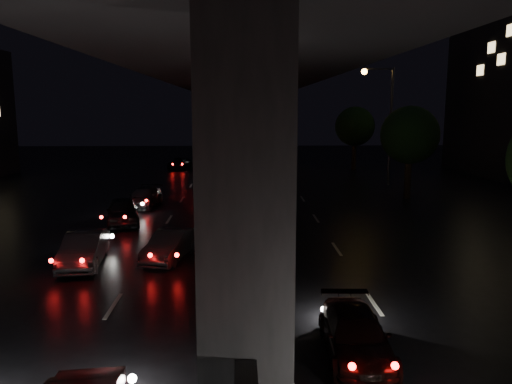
{
  "coord_description": "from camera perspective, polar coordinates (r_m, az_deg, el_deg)",
  "views": [
    {
      "loc": [
        -0.07,
        -20.52,
        5.95
      ],
      "look_at": [
        0.68,
        4.6,
        1.73
      ],
      "focal_mm": 35.0,
      "sensor_mm": 36.0,
      "label": 1
    }
  ],
  "objects": [
    {
      "name": "ground",
      "position": [
        21.36,
        -1.45,
        -6.63
      ],
      "size": [
        120.0,
        120.0,
        0.0
      ],
      "primitive_type": "plane",
      "color": "black",
      "rests_on": "ground"
    },
    {
      "name": "viaduct",
      "position": [
        25.63,
        -1.59,
        14.89
      ],
      "size": [
        12.0,
        80.0,
        10.5
      ],
      "color": "#323234",
      "rests_on": "ground"
    },
    {
      "name": "median_barrier",
      "position": [
        26.11,
        -1.51,
        -2.68
      ],
      "size": [
        0.45,
        70.0,
        0.85
      ],
      "primitive_type": "cube",
      "color": "#323234",
      "rests_on": "ground"
    },
    {
      "name": "tree_c",
      "position": [
        34.4,
        17.18,
        6.2
      ],
      "size": [
        3.8,
        3.8,
        6.12
      ],
      "color": "black",
      "rests_on": "ground"
    },
    {
      "name": "tree_d",
      "position": [
        49.8,
        11.23,
        7.34
      ],
      "size": [
        3.8,
        3.8,
        6.12
      ],
      "color": "black",
      "rests_on": "ground"
    },
    {
      "name": "streetlight_far",
      "position": [
        40.07,
        14.46,
        8.82
      ],
      "size": [
        2.52,
        0.44,
        9.0
      ],
      "color": "#2D2D33",
      "rests_on": "ground"
    },
    {
      "name": "car_3",
      "position": [
        12.72,
        11.33,
        -15.83
      ],
      "size": [
        1.67,
        3.79,
        1.08
      ],
      "primitive_type": "imported",
      "rotation": [
        0.0,
        0.0,
        -0.04
      ],
      "color": "black",
      "rests_on": "ground"
    },
    {
      "name": "car_4",
      "position": [
        20.32,
        -19.07,
        -6.15
      ],
      "size": [
        1.73,
        3.97,
        1.27
      ],
      "primitive_type": "imported",
      "rotation": [
        0.0,
        0.0,
        0.1
      ],
      "color": "black",
      "rests_on": "ground"
    },
    {
      "name": "car_5",
      "position": [
        20.2,
        -9.77,
        -6.02
      ],
      "size": [
        2.05,
        3.7,
        1.16
      ],
      "primitive_type": "imported",
      "rotation": [
        0.0,
        0.0,
        -0.25
      ],
      "color": "black",
      "rests_on": "ground"
    },
    {
      "name": "car_6",
      "position": [
        26.81,
        -14.96,
        -2.14
      ],
      "size": [
        2.44,
        4.19,
        1.34
      ],
      "primitive_type": "imported",
      "rotation": [
        0.0,
        0.0,
        0.23
      ],
      "color": "black",
      "rests_on": "ground"
    },
    {
      "name": "car_7",
      "position": [
        31.29,
        -12.7,
        -0.59
      ],
      "size": [
        2.01,
        4.07,
        1.14
      ],
      "primitive_type": "imported",
      "rotation": [
        0.0,
        0.0,
        -0.11
      ],
      "color": "#27272B",
      "rests_on": "ground"
    },
    {
      "name": "car_8",
      "position": [
        36.61,
        -5.9,
        1.04
      ],
      "size": [
        1.61,
        3.43,
        1.13
      ],
      "primitive_type": "imported",
      "rotation": [
        0.0,
        0.0,
        0.08
      ],
      "color": "black",
      "rests_on": "ground"
    },
    {
      "name": "car_9",
      "position": [
        39.06,
        -5.47,
        1.54
      ],
      "size": [
        1.55,
        3.42,
        1.09
      ],
      "primitive_type": "imported",
      "rotation": [
        0.0,
        0.0,
        0.12
      ],
      "color": "#48453E",
      "rests_on": "ground"
    },
    {
      "name": "car_10",
      "position": [
        47.55,
        -5.19,
        3.08
      ],
      "size": [
        3.19,
        4.94,
        1.27
      ],
      "primitive_type": "imported",
      "rotation": [
        0.0,
        0.0,
        0.26
      ],
      "color": "black",
      "rests_on": "ground"
    },
    {
      "name": "car_11",
      "position": [
        50.21,
        -8.73,
        3.26
      ],
      "size": [
        2.21,
        4.11,
        1.1
      ],
      "primitive_type": "imported",
      "rotation": [
        0.0,
        0.0,
        -0.1
      ],
      "color": "black",
      "rests_on": "ground"
    },
    {
      "name": "car_12",
      "position": [
        49.69,
        1.61,
        3.38
      ],
      "size": [
        1.96,
        3.82,
        1.24
      ],
      "primitive_type": "imported",
      "rotation": [
        0.0,
        0.0,
        -0.14
      ],
      "color": "slate",
      "rests_on": "ground"
    }
  ]
}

